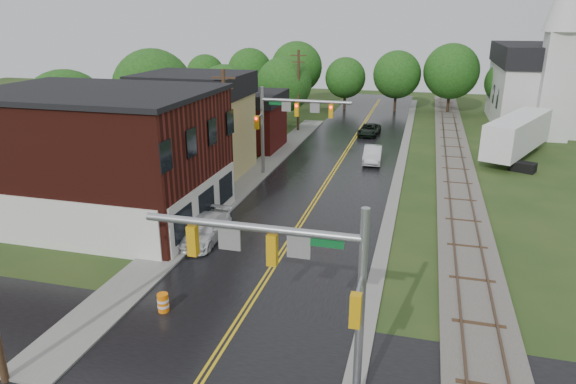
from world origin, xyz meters
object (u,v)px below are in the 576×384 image
at_px(pickup_white, 205,229).
at_px(suv_dark, 369,130).
at_px(tree_left_e, 285,86).
at_px(semi_trailer, 518,134).
at_px(traffic_signal_far, 288,116).
at_px(tree_left_b, 154,92).
at_px(brick_building, 100,156).
at_px(tree_left_a, 69,116).
at_px(church, 544,77).
at_px(sedan_silver, 373,155).
at_px(construction_barrel, 163,303).
at_px(utility_pole_c, 298,89).
at_px(tree_left_c, 226,94).
at_px(utility_pole_b, 225,129).
at_px(traffic_signal_near, 295,268).

bearing_deg(pickup_white, suv_dark, 78.40).
relative_size(tree_left_e, semi_trailer, 0.67).
bearing_deg(traffic_signal_far, tree_left_b, 161.19).
distance_m(brick_building, semi_trailer, 36.14).
relative_size(tree_left_a, pickup_white, 1.79).
bearing_deg(brick_building, tree_left_e, 83.29).
bearing_deg(church, sedan_silver, -129.34).
height_order(tree_left_e, suv_dark, tree_left_e).
xyz_separation_m(brick_building, tree_left_a, (-7.36, 6.90, 0.96)).
bearing_deg(pickup_white, construction_barrel, -80.53).
relative_size(utility_pole_c, tree_left_e, 1.10).
distance_m(traffic_signal_far, utility_pole_c, 17.33).
bearing_deg(construction_barrel, brick_building, 133.97).
distance_m(church, traffic_signal_far, 35.59).
height_order(traffic_signal_far, tree_left_c, tree_left_c).
distance_m(tree_left_c, tree_left_e, 7.82).
distance_m(brick_building, sedan_silver, 23.76).
xyz_separation_m(suv_dark, pickup_white, (-6.12, -30.54, 0.09)).
bearing_deg(tree_left_c, construction_barrel, -73.17).
bearing_deg(tree_left_b, sedan_silver, 2.56).
bearing_deg(tree_left_b, utility_pole_c, 47.61).
xyz_separation_m(tree_left_a, tree_left_b, (2.00, 10.00, 0.60)).
height_order(tree_left_a, suv_dark, tree_left_a).
xyz_separation_m(utility_pole_b, utility_pole_c, (0.00, 22.00, 0.00)).
distance_m(semi_trailer, construction_barrel, 37.36).
height_order(tree_left_b, semi_trailer, tree_left_b).
distance_m(traffic_signal_near, tree_left_e, 45.59).
xyz_separation_m(traffic_signal_far, tree_left_e, (-5.38, 18.90, -0.16)).
height_order(tree_left_b, sedan_silver, tree_left_b).
bearing_deg(construction_barrel, suv_dark, 82.80).
height_order(brick_building, traffic_signal_near, brick_building).
bearing_deg(tree_left_a, tree_left_c, 71.57).
bearing_deg(tree_left_a, tree_left_b, 78.69).
bearing_deg(pickup_white, traffic_signal_far, 84.20).
relative_size(traffic_signal_far, utility_pole_c, 0.82).
height_order(church, construction_barrel, church).
bearing_deg(utility_pole_c, tree_left_a, -120.55).
bearing_deg(church, tree_left_e, -164.80).
distance_m(tree_left_b, sedan_silver, 21.32).
bearing_deg(tree_left_a, sedan_silver, 25.70).
height_order(brick_building, traffic_signal_far, brick_building).
height_order(tree_left_b, tree_left_e, tree_left_b).
bearing_deg(church, suv_dark, -152.05).
bearing_deg(traffic_signal_near, pickup_white, 126.25).
xyz_separation_m(church, utility_pole_c, (-26.80, -9.74, -1.11)).
relative_size(traffic_signal_near, sedan_silver, 1.65).
relative_size(tree_left_e, pickup_white, 1.68).
xyz_separation_m(utility_pole_c, sedan_silver, (9.66, -11.18, -3.99)).
bearing_deg(utility_pole_b, tree_left_b, 138.14).
distance_m(utility_pole_c, construction_barrel, 38.69).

